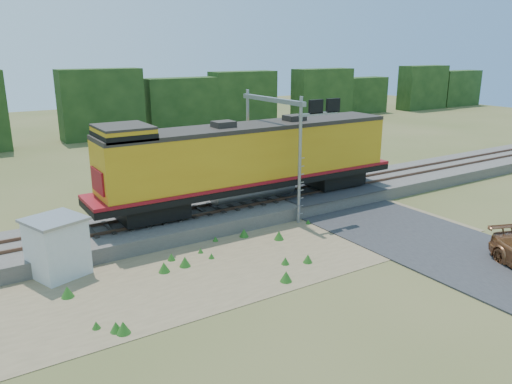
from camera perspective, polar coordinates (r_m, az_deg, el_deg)
ground at (r=25.24m, az=3.76°, el=-6.83°), size 140.00×140.00×0.00m
ballast at (r=29.83m, az=-3.04°, el=-2.33°), size 70.00×5.00×0.80m
rails at (r=29.68m, az=-3.05°, el=-1.45°), size 70.00×1.54×0.16m
dirt_shoulder at (r=24.59m, az=-0.74°, el=-7.40°), size 26.00×8.00×0.03m
road at (r=30.11m, az=13.76°, el=-3.24°), size 7.00×66.00×0.86m
tree_line_north at (r=58.74m, az=-18.85°, el=8.65°), size 130.00×3.00×6.50m
weed_clumps at (r=23.59m, az=-3.35°, el=-8.53°), size 15.00×6.20×0.56m
locomotive at (r=29.69m, az=-0.77°, el=3.80°), size 19.91×3.04×5.14m
shed at (r=23.92m, az=-21.80°, el=-5.81°), size 2.89×2.89×2.69m
signal_gantry at (r=29.88m, az=3.19°, el=7.70°), size 2.90×6.20×7.31m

